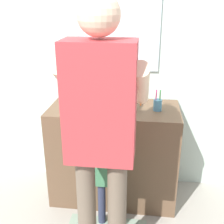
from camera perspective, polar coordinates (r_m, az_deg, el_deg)
name	(u,v)px	position (r m, az deg, el deg)	size (l,w,h in m)	color
ground_plane	(110,215)	(2.67, -0.43, -19.62)	(14.00, 14.00, 0.00)	#9E998E
back_wall	(119,47)	(2.65, 1.32, 12.77)	(4.40, 0.10, 2.70)	silver
vanity_cabinet	(114,153)	(2.65, 0.41, -8.11)	(1.11, 0.54, 0.89)	brown
sink_basin	(114,102)	(2.43, 0.39, 1.98)	(0.38, 0.38, 0.11)	silver
faucet	(117,91)	(2.63, 0.99, 4.14)	(0.18, 0.14, 0.18)	#B7BABF
toothbrush_cup	(158,104)	(2.41, 9.01, 1.50)	(0.07, 0.07, 0.21)	#4C8EB2
child_toddler	(108,169)	(2.27, -0.82, -11.22)	(0.27, 0.27, 0.88)	#2D334C
adult_parent	(101,120)	(1.72, -2.23, -1.58)	(0.56, 0.58, 1.80)	#6B5B4C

